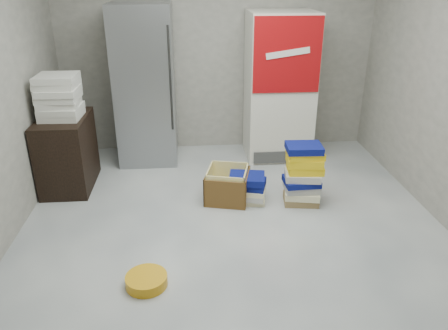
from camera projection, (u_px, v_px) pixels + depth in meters
ground at (237, 250)px, 3.81m from camera, size 5.00×5.00×0.00m
room_shell at (241, 37)px, 3.07m from camera, size 4.04×5.04×2.82m
steel_fridge at (145, 86)px, 5.29m from camera, size 0.70×0.72×1.90m
coke_cooler at (279, 87)px, 5.43m from camera, size 0.80×0.73×1.80m
wood_shelf at (67, 153)px, 4.79m from camera, size 0.50×0.80×0.80m
supply_box_stack at (59, 97)px, 4.53m from camera, size 0.43×0.44×0.45m
phonebook_stack_main at (303, 174)px, 4.46m from camera, size 0.40×0.34×0.65m
phonebook_stack_side at (247, 188)px, 4.55m from camera, size 0.43×0.38×0.30m
cardboard_box at (227, 187)px, 4.59m from camera, size 0.52×0.52×0.35m
bucket_lid at (146, 281)px, 3.36m from camera, size 0.34×0.34×0.09m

